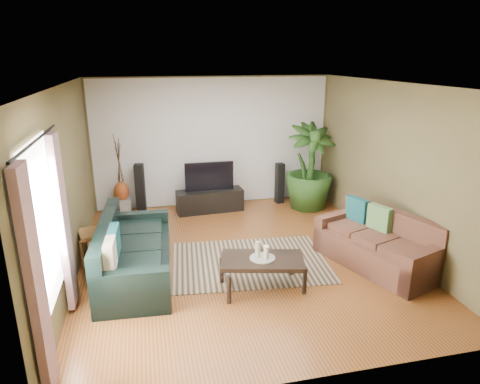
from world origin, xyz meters
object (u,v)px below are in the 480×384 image
object	(u,v)px
tv_stand	(210,201)
speaker_right	(280,183)
sofa_right	(377,240)
sofa_left	(136,248)
potted_plant	(309,167)
pedestal	(123,206)
coffee_table	(262,273)
speaker_left	(140,189)
side_table	(96,245)
vase	(121,192)
television	(209,176)

from	to	relation	value
tv_stand	speaker_right	xyz separation A→B (m)	(1.57, 0.22, 0.21)
sofa_right	tv_stand	size ratio (longest dim) A/B	1.37
sofa_left	speaker_right	xyz separation A→B (m)	(3.04, 2.67, 0.02)
potted_plant	pedestal	world-z (taller)	potted_plant
coffee_table	pedestal	size ratio (longest dim) A/B	3.44
speaker_left	side_table	bearing A→B (deg)	-102.43
potted_plant	side_table	bearing A→B (deg)	-159.10
sofa_left	side_table	size ratio (longest dim) A/B	4.58
pedestal	vase	bearing A→B (deg)	0.00
tv_stand	sofa_right	bearing A→B (deg)	-59.12
vase	coffee_table	bearing A→B (deg)	-60.22
sofa_left	television	xyz separation A→B (m)	(1.47, 2.48, 0.32)
television	pedestal	bearing A→B (deg)	173.63
potted_plant	vase	distance (m)	3.87
tv_stand	speaker_right	distance (m)	1.60
sofa_left	tv_stand	xyz separation A→B (m)	(1.47, 2.46, -0.20)
sofa_right	vase	world-z (taller)	sofa_right
side_table	speaker_right	bearing A→B (deg)	29.09
tv_stand	pedestal	size ratio (longest dim) A/B	4.18
vase	side_table	size ratio (longest dim) A/B	0.85
pedestal	speaker_right	bearing A→B (deg)	0.00
vase	side_table	xyz separation A→B (m)	(-0.32, -2.04, -0.23)
sofa_right	coffee_table	world-z (taller)	sofa_right
side_table	sofa_left	bearing A→B (deg)	-46.10
potted_plant	pedestal	bearing A→B (deg)	173.21
tv_stand	sofa_left	bearing A→B (deg)	-125.02
sofa_right	side_table	bearing A→B (deg)	-125.10
speaker_left	speaker_right	xyz separation A→B (m)	(2.96, 0.00, -0.07)
sofa_left	tv_stand	distance (m)	2.87
pedestal	coffee_table	bearing A→B (deg)	-60.22
television	pedestal	distance (m)	1.86
coffee_table	speaker_left	world-z (taller)	speaker_left
potted_plant	television	bearing A→B (deg)	172.86
speaker_right	side_table	xyz separation A→B (m)	(-3.66, -2.04, -0.19)
sofa_right	tv_stand	bearing A→B (deg)	-164.62
coffee_table	side_table	xyz separation A→B (m)	(-2.30, 1.42, 0.02)
television	speaker_right	distance (m)	1.62
potted_plant	pedestal	distance (m)	3.91
tv_stand	vase	size ratio (longest dim) A/B	3.26
pedestal	side_table	size ratio (longest dim) A/B	0.66
pedestal	vase	world-z (taller)	vase
sofa_left	vase	world-z (taller)	sofa_left
sofa_right	coffee_table	xyz separation A→B (m)	(-1.86, -0.27, -0.20)
sofa_left	pedestal	world-z (taller)	sofa_left
sofa_left	television	distance (m)	2.90
speaker_left	pedestal	world-z (taller)	speaker_left
coffee_table	speaker_right	xyz separation A→B (m)	(1.36, 3.45, 0.21)
coffee_table	side_table	size ratio (longest dim) A/B	2.28
sofa_left	pedestal	distance (m)	2.70
speaker_right	potted_plant	bearing A→B (deg)	-50.82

